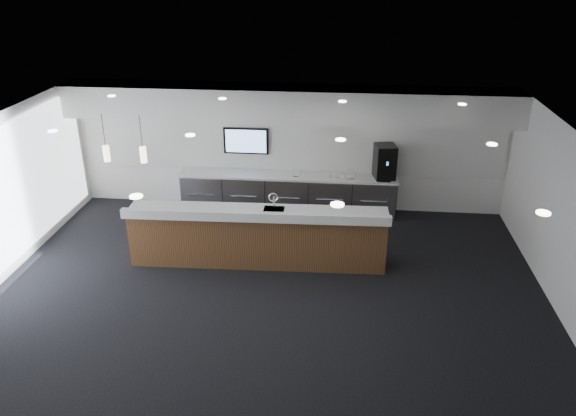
# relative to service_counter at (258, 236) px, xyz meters

# --- Properties ---
(ground) EXTENTS (10.00, 10.00, 0.00)m
(ground) POSITION_rel_service_counter_xyz_m (0.34, -1.21, -0.58)
(ground) COLOR black
(ground) RESTS_ON ground
(ceiling) EXTENTS (10.00, 8.00, 0.02)m
(ceiling) POSITION_rel_service_counter_xyz_m (0.34, -1.21, 2.42)
(ceiling) COLOR black
(ceiling) RESTS_ON back_wall
(back_wall) EXTENTS (10.00, 0.02, 3.00)m
(back_wall) POSITION_rel_service_counter_xyz_m (0.34, 2.79, 0.92)
(back_wall) COLOR white
(back_wall) RESTS_ON ground
(right_wall) EXTENTS (0.02, 8.00, 3.00)m
(right_wall) POSITION_rel_service_counter_xyz_m (5.34, -1.21, 0.92)
(right_wall) COLOR white
(right_wall) RESTS_ON ground
(soffit_bulkhead) EXTENTS (10.00, 0.90, 0.70)m
(soffit_bulkhead) POSITION_rel_service_counter_xyz_m (0.34, 2.34, 2.07)
(soffit_bulkhead) COLOR silver
(soffit_bulkhead) RESTS_ON back_wall
(alcove_panel) EXTENTS (9.80, 0.06, 1.40)m
(alcove_panel) POSITION_rel_service_counter_xyz_m (0.34, 2.76, 1.02)
(alcove_panel) COLOR silver
(alcove_panel) RESTS_ON back_wall
(back_credenza) EXTENTS (5.06, 0.66, 0.95)m
(back_credenza) POSITION_rel_service_counter_xyz_m (0.34, 2.43, -0.10)
(back_credenza) COLOR gray
(back_credenza) RESTS_ON ground
(wall_tv) EXTENTS (1.05, 0.08, 0.62)m
(wall_tv) POSITION_rel_service_counter_xyz_m (-0.66, 2.70, 1.07)
(wall_tv) COLOR black
(wall_tv) RESTS_ON back_wall
(pendant_left) EXTENTS (0.12, 0.12, 0.30)m
(pendant_left) POSITION_rel_service_counter_xyz_m (-2.06, -0.41, 1.67)
(pendant_left) COLOR beige
(pendant_left) RESTS_ON ceiling
(pendant_right) EXTENTS (0.12, 0.12, 0.30)m
(pendant_right) POSITION_rel_service_counter_xyz_m (-2.76, -0.41, 1.67)
(pendant_right) COLOR beige
(pendant_right) RESTS_ON ceiling
(ceiling_can_lights) EXTENTS (7.00, 5.00, 0.02)m
(ceiling_can_lights) POSITION_rel_service_counter_xyz_m (0.34, -1.21, 2.39)
(ceiling_can_lights) COLOR silver
(ceiling_can_lights) RESTS_ON ceiling
(service_counter) EXTENTS (5.07, 1.00, 1.49)m
(service_counter) POSITION_rel_service_counter_xyz_m (0.00, 0.00, 0.00)
(service_counter) COLOR #522B1B
(service_counter) RESTS_ON ground
(coffee_machine) EXTENTS (0.53, 0.61, 0.78)m
(coffee_machine) POSITION_rel_service_counter_xyz_m (2.54, 2.46, 0.76)
(coffee_machine) COLOR black
(coffee_machine) RESTS_ON back_credenza
(info_sign_left) EXTENTS (0.15, 0.04, 0.21)m
(info_sign_left) POSITION_rel_service_counter_xyz_m (0.55, 2.33, 0.48)
(info_sign_left) COLOR silver
(info_sign_left) RESTS_ON back_credenza
(info_sign_right) EXTENTS (0.18, 0.03, 0.24)m
(info_sign_right) POSITION_rel_service_counter_xyz_m (1.80, 2.31, 0.50)
(info_sign_right) COLOR silver
(info_sign_right) RESTS_ON back_credenza
(cup_0) EXTENTS (0.09, 0.09, 0.09)m
(cup_0) POSITION_rel_service_counter_xyz_m (1.75, 2.32, 0.42)
(cup_0) COLOR white
(cup_0) RESTS_ON back_credenza
(cup_1) EXTENTS (0.13, 0.13, 0.09)m
(cup_1) POSITION_rel_service_counter_xyz_m (1.61, 2.32, 0.42)
(cup_1) COLOR white
(cup_1) RESTS_ON back_credenza
(cup_2) EXTENTS (0.12, 0.12, 0.09)m
(cup_2) POSITION_rel_service_counter_xyz_m (1.47, 2.32, 0.42)
(cup_2) COLOR white
(cup_2) RESTS_ON back_credenza
(cup_3) EXTENTS (0.12, 0.12, 0.09)m
(cup_3) POSITION_rel_service_counter_xyz_m (1.33, 2.32, 0.42)
(cup_3) COLOR white
(cup_3) RESTS_ON back_credenza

